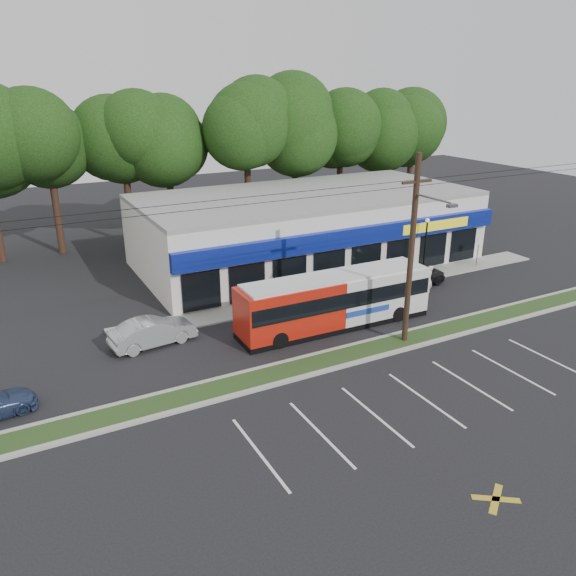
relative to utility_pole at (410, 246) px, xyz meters
The scene contains 15 objects.
ground 6.18m from the utility_pole, 161.89° to the right, with size 120.00×120.00×0.00m, color black.
grass_strip 6.06m from the utility_pole, behind, with size 40.00×1.60×0.12m, color #1C3415.
curb_south 6.10m from the utility_pole, 164.67° to the right, with size 40.00×0.25×0.14m, color #9E9E93.
curb_north 6.12m from the utility_pole, 161.93° to the left, with size 40.00×0.25×0.14m, color #9E9E93.
sidewalk 9.93m from the utility_pole, 74.97° to the left, with size 32.00×2.20×0.10m, color #9E9E93.
strip_mall 15.47m from the utility_pole, 79.90° to the left, with size 25.00×12.55×5.30m.
utility_pole is the anchor object (origin of this frame).
lamp_post 11.67m from the utility_pole, 43.95° to the left, with size 0.30×0.30×4.25m.
sign_post 15.71m from the utility_pole, 30.15° to the left, with size 0.45×0.10×2.23m.
tree_line 25.28m from the utility_pole, 87.33° to the left, with size 46.76×6.76×11.83m.
metrobus 5.58m from the utility_pole, 119.78° to the left, with size 11.57×2.63×3.10m.
car_dark 10.22m from the utility_pole, 46.93° to the left, with size 1.91×4.75×1.62m, color black.
car_silver 14.10m from the utility_pole, 152.83° to the left, with size 1.58×4.52×1.49m, color #9DA1A5.
pedestrian_a 9.15m from the utility_pole, 39.44° to the left, with size 0.70×0.46×1.92m, color silver.
pedestrian_b 9.77m from the utility_pole, 44.23° to the left, with size 0.77×0.60×1.58m, color #B4A9A2.
Camera 1 is at (-15.35, -20.12, 13.31)m, focal length 35.00 mm.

